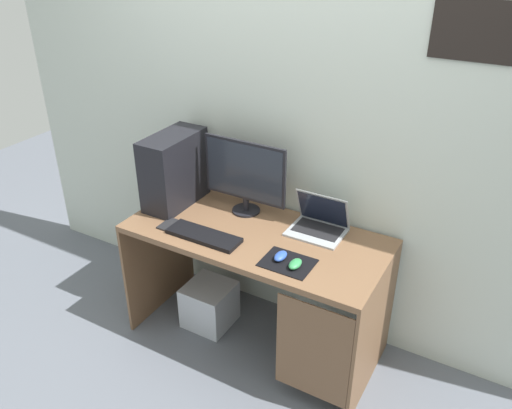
{
  "coord_description": "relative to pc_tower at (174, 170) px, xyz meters",
  "views": [
    {
      "loc": [
        1.21,
        -2.13,
        2.29
      ],
      "look_at": [
        0.0,
        0.0,
        0.95
      ],
      "focal_mm": 36.64,
      "sensor_mm": 36.0,
      "label": 1
    }
  ],
  "objects": [
    {
      "name": "subwoofer",
      "position": [
        0.27,
        -0.09,
        -0.84
      ],
      "size": [
        0.28,
        0.28,
        0.28
      ],
      "primitive_type": "cube",
      "color": "#B7BCC6",
      "rests_on": "ground_plane"
    },
    {
      "name": "ground_plane",
      "position": [
        0.6,
        -0.07,
        -0.99
      ],
      "size": [
        8.0,
        8.0,
        0.0
      ],
      "primitive_type": "plane",
      "color": "slate"
    },
    {
      "name": "mousepad",
      "position": [
        0.88,
        -0.24,
        -0.22
      ],
      "size": [
        0.26,
        0.2,
        0.0
      ],
      "primitive_type": "cube",
      "color": "black",
      "rests_on": "desk"
    },
    {
      "name": "monitor",
      "position": [
        0.43,
        0.1,
        0.02
      ],
      "size": [
        0.52,
        0.17,
        0.45
      ],
      "color": "black",
      "rests_on": "desk"
    },
    {
      "name": "cell_phone",
      "position": [
        0.12,
        -0.24,
        -0.21
      ],
      "size": [
        0.07,
        0.13,
        0.01
      ],
      "primitive_type": "cube",
      "color": "#232326",
      "rests_on": "desk"
    },
    {
      "name": "mouse_right",
      "position": [
        0.93,
        -0.26,
        -0.2
      ],
      "size": [
        0.06,
        0.1,
        0.03
      ],
      "primitive_type": "ellipsoid",
      "color": "#338C4C",
      "rests_on": "mousepad"
    },
    {
      "name": "pc_tower",
      "position": [
        0.0,
        0.0,
        0.0
      ],
      "size": [
        0.2,
        0.43,
        0.44
      ],
      "primitive_type": "cube",
      "color": "black",
      "rests_on": "desk"
    },
    {
      "name": "keyboard",
      "position": [
        0.38,
        -0.25,
        -0.21
      ],
      "size": [
        0.42,
        0.14,
        0.02
      ],
      "primitive_type": "cube",
      "color": "black",
      "rests_on": "desk"
    },
    {
      "name": "mouse_left",
      "position": [
        0.83,
        -0.23,
        -0.2
      ],
      "size": [
        0.06,
        0.1,
        0.03
      ],
      "primitive_type": "ellipsoid",
      "color": "#2D51B2",
      "rests_on": "mousepad"
    },
    {
      "name": "desk",
      "position": [
        0.62,
        -0.08,
        -0.37
      ],
      "size": [
        1.46,
        0.66,
        0.77
      ],
      "color": "brown",
      "rests_on": "ground_plane"
    },
    {
      "name": "wall_back",
      "position": [
        0.6,
        0.3,
        0.32
      ],
      "size": [
        4.0,
        0.05,
        2.6
      ],
      "color": "beige",
      "rests_on": "ground_plane"
    },
    {
      "name": "laptop",
      "position": [
        0.89,
        0.12,
        -0.17
      ],
      "size": [
        0.3,
        0.24,
        0.22
      ],
      "color": "#9EA3A8",
      "rests_on": "desk"
    }
  ]
}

